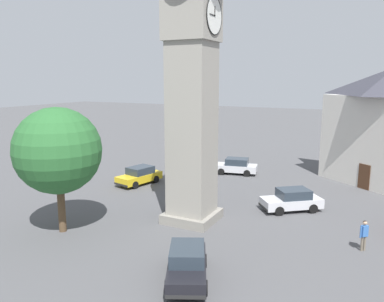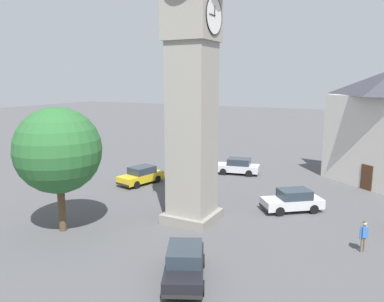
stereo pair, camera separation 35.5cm
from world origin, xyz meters
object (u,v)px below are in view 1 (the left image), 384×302
car_blue_kerb (139,176)px  car_white_side (187,264)px  tree (58,151)px  clock_tower (192,33)px  pedestrian (364,233)px  car_silver_kerb (292,200)px  car_black_far (236,166)px

car_blue_kerb → car_white_side: size_ratio=0.99×
car_white_side → tree: 10.32m
tree → car_blue_kerb: bearing=-170.2°
clock_tower → pedestrian: clock_tower is taller
car_blue_kerb → pedestrian: (5.59, 18.21, 0.25)m
car_white_side → pedestrian: (-6.87, 7.02, 0.25)m
car_silver_kerb → tree: bearing=-49.1°
clock_tower → car_silver_kerb: clock_tower is taller
car_blue_kerb → pedestrian: pedestrian is taller
car_silver_kerb → car_white_side: 11.77m
car_silver_kerb → car_blue_kerb: bearing=-93.8°
pedestrian → tree: (5.25, -16.32, 3.92)m
car_silver_kerb → car_white_side: (11.56, -2.19, 0.00)m
car_blue_kerb → car_white_side: same height
car_blue_kerb → pedestrian: 19.05m
clock_tower → car_black_far: bearing=-172.0°
car_blue_kerb → car_white_side: 16.74m
car_white_side → clock_tower: bearing=-154.9°
car_black_far → tree: (18.10, -4.33, 4.17)m
pedestrian → car_blue_kerb: bearing=-107.1°
car_white_side → pedestrian: bearing=134.4°
clock_tower → car_blue_kerb: (-5.74, -8.04, -10.96)m
car_blue_kerb → car_silver_kerb: size_ratio=1.03×
car_silver_kerb → pedestrian: size_ratio=2.54×
car_blue_kerb → car_black_far: 9.55m
car_white_side → car_silver_kerb: bearing=169.3°
car_silver_kerb → clock_tower: bearing=-47.8°
car_blue_kerb → tree: bearing=9.8°
car_silver_kerb → tree: 15.76m
pedestrian → car_white_side: bearing=-45.6°
car_silver_kerb → car_black_far: 10.85m
car_blue_kerb → car_silver_kerb: (0.90, 13.38, 0.00)m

